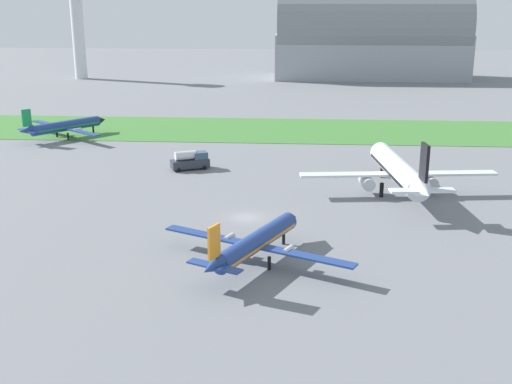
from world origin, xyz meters
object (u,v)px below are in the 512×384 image
object	(u,v)px
airplane_foreground_turboprop	(255,242)
control_tower	(77,19)
fuel_truck_near_gate	(190,160)
airplane_midfield_jet	(399,171)
airplane_taxiing_turboprop	(64,126)

from	to	relation	value
airplane_foreground_turboprop	control_tower	distance (m)	184.55
fuel_truck_near_gate	control_tower	world-z (taller)	control_tower
airplane_midfield_jet	airplane_foreground_turboprop	bearing A→B (deg)	138.03
airplane_foreground_turboprop	fuel_truck_near_gate	xyz separation A→B (m)	(-14.05, 40.27, -1.01)
airplane_midfield_jet	control_tower	size ratio (longest dim) A/B	0.82
airplane_taxiing_turboprop	airplane_midfield_jet	world-z (taller)	airplane_midfield_jet
airplane_foreground_turboprop	fuel_truck_near_gate	distance (m)	42.67
airplane_midfield_jet	fuel_truck_near_gate	distance (m)	35.91
airplane_taxiing_turboprop	fuel_truck_near_gate	bearing A→B (deg)	-89.30
airplane_midfield_jet	control_tower	world-z (taller)	control_tower
airplane_midfield_jet	control_tower	bearing A→B (deg)	27.66
airplane_taxiing_turboprop	fuel_truck_near_gate	size ratio (longest dim) A/B	2.86
airplane_taxiing_turboprop	control_tower	world-z (taller)	control_tower
airplane_foreground_turboprop	control_tower	world-z (taller)	control_tower
airplane_midfield_jet	fuel_truck_near_gate	size ratio (longest dim) A/B	4.27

